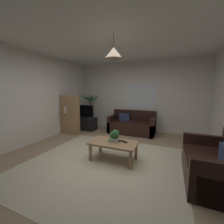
{
  "coord_description": "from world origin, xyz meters",
  "views": [
    {
      "loc": [
        1.28,
        -2.72,
        1.51
      ],
      "look_at": [
        0.0,
        0.3,
        1.05
      ],
      "focal_mm": 22.79,
      "sensor_mm": 36.0,
      "label": 1
    }
  ],
  "objects": [
    {
      "name": "bookshelf_corner",
      "position": [
        -2.1,
        1.34,
        0.7
      ],
      "size": [
        0.7,
        0.31,
        1.4
      ],
      "color": "#A87F56",
      "rests_on": "ground"
    },
    {
      "name": "potted_plant_on_table",
      "position": [
        0.15,
        0.1,
        0.56
      ],
      "size": [
        0.22,
        0.21,
        0.28
      ],
      "color": "beige",
      "rests_on": "coffee_table"
    },
    {
      "name": "potted_palm_corner",
      "position": [
        -1.93,
        2.47,
        0.74
      ],
      "size": [
        0.91,
        0.88,
        1.5
      ],
      "color": "#4C4C51",
      "rests_on": "ground"
    },
    {
      "name": "remote_on_table_1",
      "position": [
        0.35,
        0.16,
        0.43
      ],
      "size": [
        0.16,
        0.13,
        0.02
      ],
      "primitive_type": "cube",
      "rotation": [
        0.0,
        0.0,
        4.12
      ],
      "color": "black",
      "rests_on": "coffee_table"
    },
    {
      "name": "couch_right_side",
      "position": [
        1.99,
        -0.01,
        0.28
      ],
      "size": [
        0.82,
        1.39,
        0.82
      ],
      "rotation": [
        0.0,
        0.0,
        -1.57
      ],
      "color": "black",
      "rests_on": "ground"
    },
    {
      "name": "book_on_table_0",
      "position": [
        0.05,
        0.1,
        0.42
      ],
      "size": [
        0.15,
        0.14,
        0.02
      ],
      "primitive_type": "cube",
      "rotation": [
        0.0,
        0.0,
        0.25
      ],
      "color": "#387247",
      "rests_on": "coffee_table"
    },
    {
      "name": "window_pane",
      "position": [
        0.16,
        2.77,
        1.4
      ],
      "size": [
        1.15,
        0.01,
        0.93
      ],
      "primitive_type": "cube",
      "color": "white"
    },
    {
      "name": "wall_left",
      "position": [
        -2.5,
        0.0,
        1.34
      ],
      "size": [
        0.06,
        5.55,
        2.68
      ],
      "primitive_type": "cube",
      "color": "silver",
      "rests_on": "ground"
    },
    {
      "name": "floor",
      "position": [
        0.0,
        0.0,
        -0.01
      ],
      "size": [
        4.93,
        5.55,
        0.02
      ],
      "primitive_type": "cube",
      "color": "#9E8466",
      "rests_on": "ground"
    },
    {
      "name": "pendant_lamp",
      "position": [
        0.13,
        0.07,
        2.3
      ],
      "size": [
        0.37,
        0.37,
        0.5
      ],
      "color": "black"
    },
    {
      "name": "rug",
      "position": [
        0.0,
        -0.2,
        0.0
      ],
      "size": [
        3.2,
        3.05,
        0.01
      ],
      "primitive_type": "cube",
      "color": "beige",
      "rests_on": "ground"
    },
    {
      "name": "tv_stand",
      "position": [
        -1.92,
        2.02,
        0.25
      ],
      "size": [
        0.9,
        0.44,
        0.5
      ],
      "primitive_type": "cube",
      "color": "black",
      "rests_on": "ground"
    },
    {
      "name": "wall_back",
      "position": [
        0.0,
        2.8,
        1.34
      ],
      "size": [
        5.05,
        0.06,
        2.68
      ],
      "primitive_type": "cube",
      "color": "silver",
      "rests_on": "ground"
    },
    {
      "name": "couch_under_window",
      "position": [
        -0.05,
        2.3,
        0.27
      ],
      "size": [
        1.64,
        0.82,
        0.82
      ],
      "color": "black",
      "rests_on": "ground"
    },
    {
      "name": "tv",
      "position": [
        -1.92,
        2.0,
        0.76
      ],
      "size": [
        0.8,
        0.16,
        0.5
      ],
      "color": "black",
      "rests_on": "tv_stand"
    },
    {
      "name": "ceiling",
      "position": [
        0.0,
        0.0,
        2.69
      ],
      "size": [
        4.93,
        5.55,
        0.02
      ],
      "primitive_type": "cube",
      "color": "white"
    },
    {
      "name": "coffee_table",
      "position": [
        0.13,
        0.07,
        0.35
      ],
      "size": [
        1.04,
        0.59,
        0.41
      ],
      "color": "#A87F56",
      "rests_on": "ground"
    },
    {
      "name": "remote_on_table_0",
      "position": [
        0.2,
        0.15,
        0.43
      ],
      "size": [
        0.16,
        0.13,
        0.02
      ],
      "primitive_type": "cube",
      "rotation": [
        0.0,
        0.0,
        5.29
      ],
      "color": "black",
      "rests_on": "coffee_table"
    }
  ]
}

